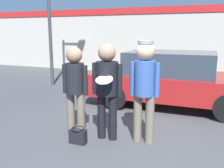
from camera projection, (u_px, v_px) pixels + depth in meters
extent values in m
plane|color=#3F3F42|center=(118.00, 137.00, 4.66)|extent=(56.00, 56.00, 0.00)
cube|color=#B2A89E|center=(176.00, 41.00, 11.15)|extent=(24.00, 0.18, 3.05)
cube|color=#B21E1E|center=(178.00, 9.00, 10.77)|extent=(24.00, 0.04, 0.30)
cylinder|color=#665B4C|center=(71.00, 113.00, 4.82)|extent=(0.15, 0.15, 0.80)
cylinder|color=#665B4C|center=(81.00, 114.00, 4.74)|extent=(0.15, 0.15, 0.80)
cylinder|color=black|center=(75.00, 78.00, 4.64)|extent=(0.35, 0.35, 0.57)
cylinder|color=black|center=(65.00, 79.00, 4.72)|extent=(0.09, 0.09, 0.55)
cylinder|color=black|center=(85.00, 80.00, 4.57)|extent=(0.09, 0.09, 0.55)
sphere|color=#8C664C|center=(74.00, 55.00, 4.55)|extent=(0.30, 0.30, 0.30)
cylinder|color=black|center=(102.00, 116.00, 4.58)|extent=(0.15, 0.15, 0.83)
cylinder|color=black|center=(113.00, 118.00, 4.50)|extent=(0.15, 0.15, 0.83)
cylinder|color=black|center=(107.00, 78.00, 4.39)|extent=(0.40, 0.40, 0.59)
cylinder|color=black|center=(95.00, 79.00, 4.48)|extent=(0.09, 0.09, 0.57)
cylinder|color=black|center=(120.00, 80.00, 4.31)|extent=(0.09, 0.09, 0.57)
sphere|color=#8C664C|center=(107.00, 53.00, 4.30)|extent=(0.31, 0.31, 0.31)
cylinder|color=white|center=(104.00, 80.00, 4.10)|extent=(0.29, 0.28, 0.11)
cylinder|color=#665B4C|center=(138.00, 118.00, 4.44)|extent=(0.15, 0.15, 0.86)
cylinder|color=#665B4C|center=(150.00, 120.00, 4.36)|extent=(0.15, 0.15, 0.86)
cylinder|color=#2D4C8C|center=(145.00, 78.00, 4.25)|extent=(0.35, 0.35, 0.61)
cylinder|color=#2D4C8C|center=(133.00, 78.00, 4.33)|extent=(0.09, 0.09, 0.59)
cylinder|color=#2D4C8C|center=(157.00, 80.00, 4.17)|extent=(0.09, 0.09, 0.59)
sphere|color=tan|center=(145.00, 51.00, 4.15)|extent=(0.32, 0.32, 0.32)
cylinder|color=gray|center=(146.00, 42.00, 4.13)|extent=(0.26, 0.26, 0.06)
cube|color=maroon|center=(173.00, 85.00, 6.57)|extent=(4.24, 1.85, 0.59)
cube|color=#28333D|center=(171.00, 63.00, 6.48)|extent=(2.21, 1.59, 0.58)
cylinder|color=black|center=(134.00, 84.00, 7.85)|extent=(0.64, 0.22, 0.64)
cylinder|color=black|center=(115.00, 97.00, 6.35)|extent=(0.64, 0.22, 0.64)
cube|color=black|center=(78.00, 137.00, 4.39)|extent=(0.30, 0.14, 0.25)
torus|color=black|center=(78.00, 128.00, 4.35)|extent=(0.23, 0.23, 0.02)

